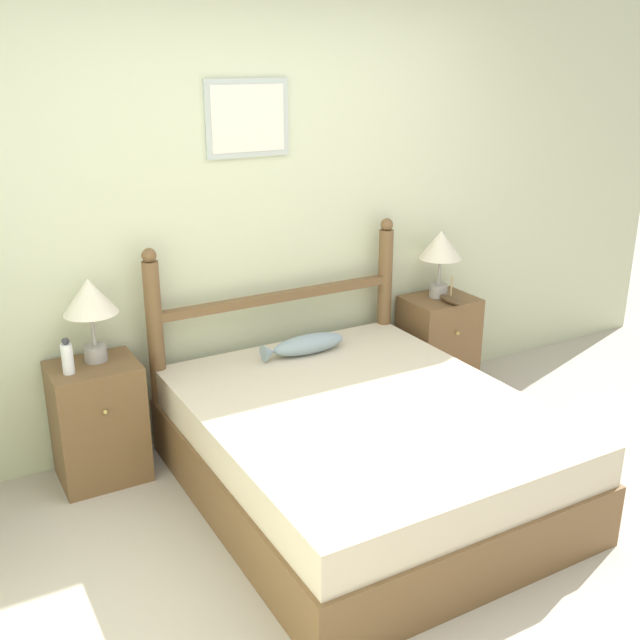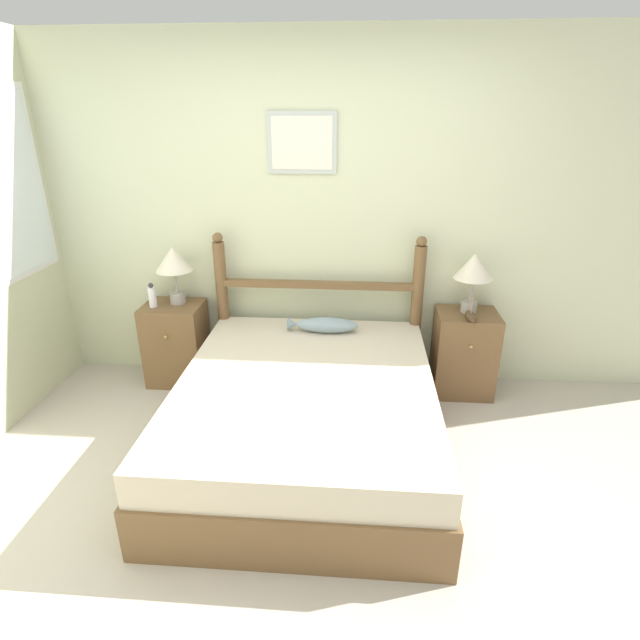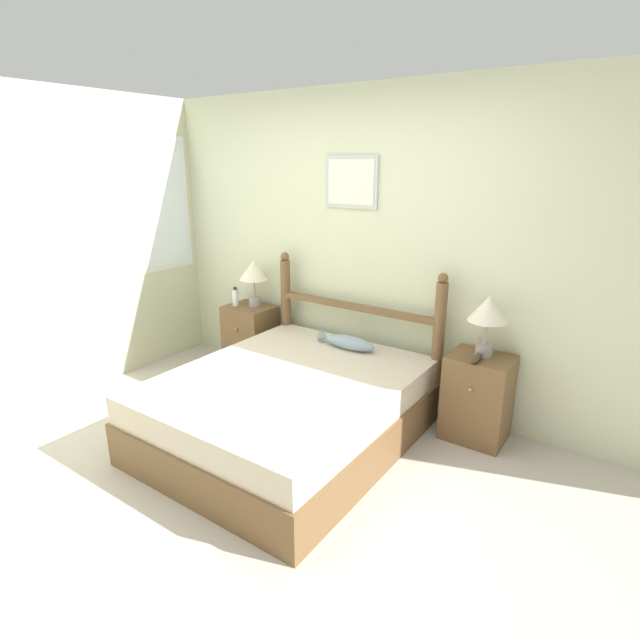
% 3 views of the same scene
% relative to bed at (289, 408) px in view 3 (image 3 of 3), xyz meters
% --- Properties ---
extents(ground_plane, '(16.00, 16.00, 0.00)m').
position_rel_bed_xyz_m(ground_plane, '(0.04, -0.67, -0.25)').
color(ground_plane, '#B7AD9E').
extents(wall_back, '(6.40, 0.08, 2.55)m').
position_rel_bed_xyz_m(wall_back, '(0.04, 1.06, 1.02)').
color(wall_back, beige).
rests_on(wall_back, ground_plane).
extents(wall_left, '(0.08, 6.40, 2.55)m').
position_rel_bed_xyz_m(wall_left, '(-2.09, -0.65, 1.03)').
color(wall_left, beige).
rests_on(wall_left, ground_plane).
extents(bed, '(1.58, 1.92, 0.51)m').
position_rel_bed_xyz_m(bed, '(0.00, 0.00, 0.00)').
color(bed, brown).
rests_on(bed, ground_plane).
extents(headboard, '(1.58, 0.09, 1.19)m').
position_rel_bed_xyz_m(headboard, '(-0.00, 0.92, 0.38)').
color(headboard, brown).
rests_on(headboard, ground_plane).
extents(nightstand_left, '(0.44, 0.39, 0.65)m').
position_rel_bed_xyz_m(nightstand_left, '(-1.12, 0.81, 0.07)').
color(nightstand_left, brown).
rests_on(nightstand_left, ground_plane).
extents(nightstand_right, '(0.44, 0.39, 0.65)m').
position_rel_bed_xyz_m(nightstand_right, '(1.12, 0.81, 0.07)').
color(nightstand_right, brown).
rests_on(nightstand_right, ground_plane).
extents(table_lamp_left, '(0.28, 0.28, 0.44)m').
position_rel_bed_xyz_m(table_lamp_left, '(-1.08, 0.86, 0.72)').
color(table_lamp_left, gray).
rests_on(table_lamp_left, nightstand_left).
extents(table_lamp_right, '(0.28, 0.28, 0.44)m').
position_rel_bed_xyz_m(table_lamp_right, '(1.12, 0.84, 0.72)').
color(table_lamp_right, gray).
rests_on(table_lamp_right, nightstand_right).
extents(bottle, '(0.06, 0.06, 0.19)m').
position_rel_bed_xyz_m(bottle, '(-1.24, 0.76, 0.48)').
color(bottle, white).
rests_on(bottle, nightstand_left).
extents(model_boat, '(0.07, 0.20, 0.18)m').
position_rel_bed_xyz_m(model_boat, '(1.10, 0.70, 0.42)').
color(model_boat, '#4C3823').
rests_on(model_boat, nightstand_right).
extents(fish_pillow, '(0.51, 0.15, 0.11)m').
position_rel_bed_xyz_m(fish_pillow, '(0.06, 0.70, 0.31)').
color(fish_pillow, '#8499A3').
rests_on(fish_pillow, bed).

